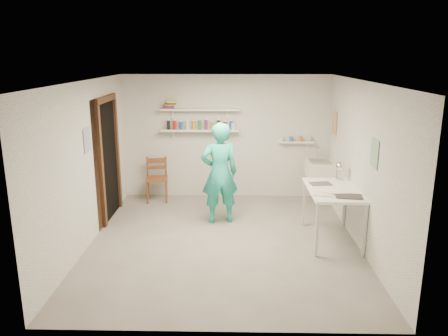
{
  "coord_description": "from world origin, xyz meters",
  "views": [
    {
      "loc": [
        0.14,
        -6.16,
        2.75
      ],
      "look_at": [
        0.0,
        0.4,
        1.05
      ],
      "focal_mm": 35.0,
      "sensor_mm": 36.0,
      "label": 1
    }
  ],
  "objects_px": {
    "wooden_chair": "(157,179)",
    "work_table": "(332,215)",
    "man": "(220,173)",
    "wall_clock": "(223,154)",
    "desk_lamp": "(340,166)",
    "belfast_sink": "(320,169)"
  },
  "relations": [
    {
      "from": "belfast_sink",
      "to": "wall_clock",
      "type": "xyz_separation_m",
      "value": [
        -1.78,
        -0.67,
        0.44
      ]
    },
    {
      "from": "belfast_sink",
      "to": "work_table",
      "type": "height_order",
      "value": "belfast_sink"
    },
    {
      "from": "wooden_chair",
      "to": "desk_lamp",
      "type": "xyz_separation_m",
      "value": [
        3.17,
        -1.32,
        0.6
      ]
    },
    {
      "from": "man",
      "to": "desk_lamp",
      "type": "bearing_deg",
      "value": 159.09
    },
    {
      "from": "wooden_chair",
      "to": "belfast_sink",
      "type": "bearing_deg",
      "value": -11.35
    },
    {
      "from": "wooden_chair",
      "to": "desk_lamp",
      "type": "height_order",
      "value": "desk_lamp"
    },
    {
      "from": "work_table",
      "to": "desk_lamp",
      "type": "distance_m",
      "value": 0.82
    },
    {
      "from": "man",
      "to": "wooden_chair",
      "type": "height_order",
      "value": "man"
    },
    {
      "from": "wall_clock",
      "to": "work_table",
      "type": "height_order",
      "value": "wall_clock"
    },
    {
      "from": "wooden_chair",
      "to": "man",
      "type": "bearing_deg",
      "value": -48.53
    },
    {
      "from": "work_table",
      "to": "belfast_sink",
      "type": "bearing_deg",
      "value": 86.11
    },
    {
      "from": "wooden_chair",
      "to": "work_table",
      "type": "relative_size",
      "value": 0.72
    },
    {
      "from": "wall_clock",
      "to": "wooden_chair",
      "type": "distance_m",
      "value": 1.7
    },
    {
      "from": "belfast_sink",
      "to": "wall_clock",
      "type": "distance_m",
      "value": 1.95
    },
    {
      "from": "man",
      "to": "desk_lamp",
      "type": "distance_m",
      "value": 1.95
    },
    {
      "from": "wall_clock",
      "to": "work_table",
      "type": "distance_m",
      "value": 2.05
    },
    {
      "from": "man",
      "to": "desk_lamp",
      "type": "relative_size",
      "value": 11.08
    },
    {
      "from": "belfast_sink",
      "to": "man",
      "type": "relative_size",
      "value": 0.35
    },
    {
      "from": "man",
      "to": "wall_clock",
      "type": "distance_m",
      "value": 0.36
    },
    {
      "from": "man",
      "to": "wooden_chair",
      "type": "bearing_deg",
      "value": -54.42
    },
    {
      "from": "wall_clock",
      "to": "work_table",
      "type": "relative_size",
      "value": 0.25
    },
    {
      "from": "wooden_chair",
      "to": "work_table",
      "type": "xyz_separation_m",
      "value": [
        2.97,
        -1.81,
        -0.03
      ]
    }
  ]
}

